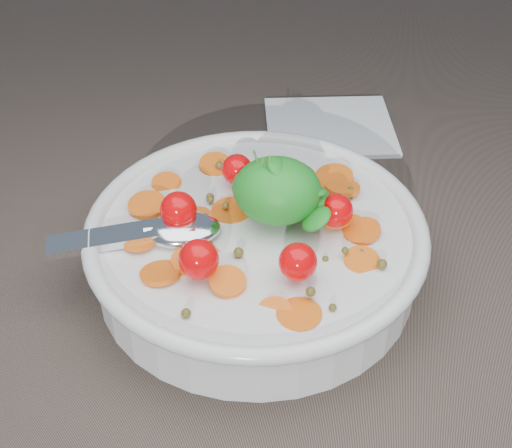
# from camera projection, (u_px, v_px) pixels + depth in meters

# --- Properties ---
(ground) EXTENTS (6.00, 6.00, 0.00)m
(ground) POSITION_uv_depth(u_px,v_px,m) (260.00, 252.00, 0.66)
(ground) COLOR brown
(ground) RESTS_ON ground
(bowl) EXTENTS (0.31, 0.29, 0.12)m
(bowl) POSITION_uv_depth(u_px,v_px,m) (256.00, 245.00, 0.61)
(bowl) COLOR silver
(bowl) RESTS_ON ground
(napkin) EXTENTS (0.17, 0.15, 0.01)m
(napkin) POSITION_uv_depth(u_px,v_px,m) (330.00, 127.00, 0.82)
(napkin) COLOR white
(napkin) RESTS_ON ground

